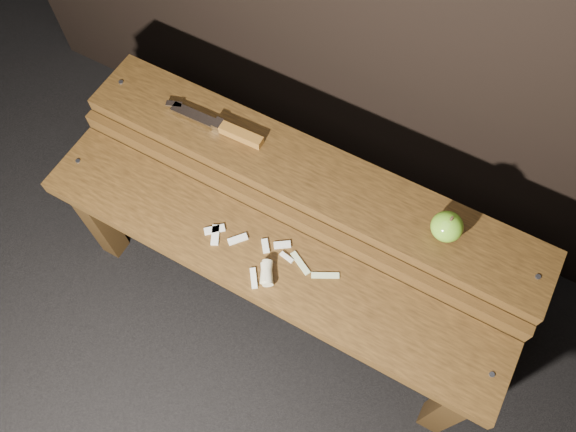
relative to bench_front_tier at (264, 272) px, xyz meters
The scene contains 6 objects.
ground 0.36m from the bench_front_tier, 90.00° to the left, with size 60.00×60.00×0.00m, color black.
bench_front_tier is the anchor object (origin of this frame).
bench_rear_tier 0.23m from the bench_front_tier, 90.00° to the left, with size 1.20×0.21×0.50m.
apple 0.45m from the bench_front_tier, 34.15° to the left, with size 0.07×0.07×0.08m.
knife 0.36m from the bench_front_tier, 134.50° to the left, with size 0.28×0.04×0.02m.
apple_scraps 0.08m from the bench_front_tier, 53.52° to the right, with size 0.34×0.15×0.03m.
Camera 1 is at (0.30, -0.48, 1.64)m, focal length 35.00 mm.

